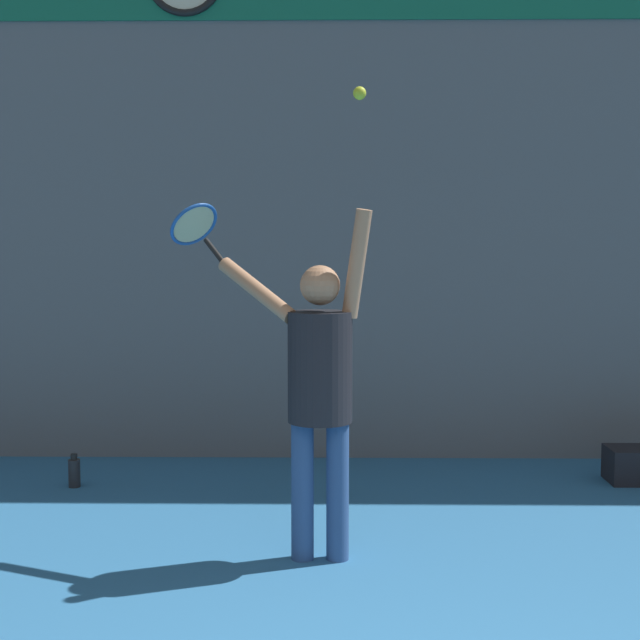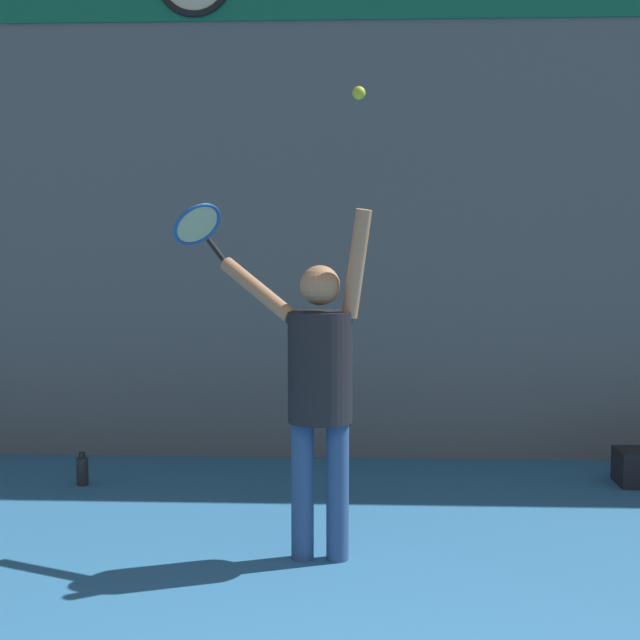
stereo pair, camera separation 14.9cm
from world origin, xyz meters
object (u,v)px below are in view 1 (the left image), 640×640
object	(u,v)px
tennis_racket	(196,227)
tennis_ball	(360,93)
tennis_player	(319,379)
water_bottle	(74,472)

from	to	relation	value
tennis_racket	tennis_ball	xyz separation A→B (m)	(1.00, -0.66, 0.70)
tennis_player	tennis_racket	distance (m)	1.28
tennis_player	tennis_ball	distance (m)	1.59
tennis_player	water_bottle	xyz separation A→B (m)	(-1.86, 1.49, -0.94)
tennis_racket	tennis_ball	distance (m)	1.39
tennis_player	tennis_ball	size ratio (longest dim) A/B	28.14
tennis_racket	tennis_ball	world-z (taller)	tennis_ball
tennis_racket	water_bottle	world-z (taller)	tennis_racket
water_bottle	tennis_racket	bearing A→B (deg)	-41.77
tennis_ball	water_bottle	xyz separation A→B (m)	(-2.08, 1.63, -2.52)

